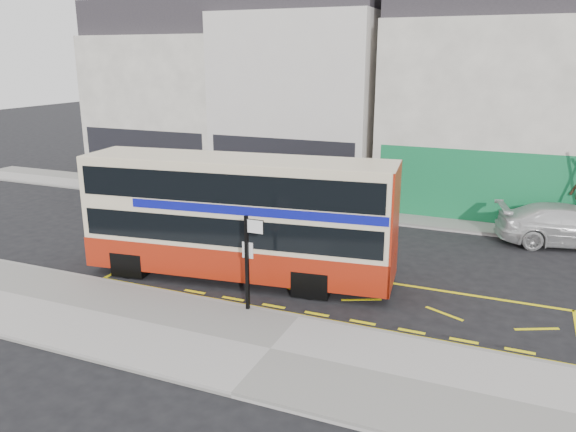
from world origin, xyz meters
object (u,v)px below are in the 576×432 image
at_px(car_grey, 303,202).
at_px(car_silver, 215,194).
at_px(car_white, 569,225).
at_px(street_tree_left, 106,101).
at_px(bus_stop_post, 249,253).
at_px(double_decker_bus, 239,216).

bearing_deg(car_grey, car_silver, 105.99).
bearing_deg(car_white, car_grey, 79.02).
height_order(car_white, street_tree_left, street_tree_left).
bearing_deg(bus_stop_post, car_grey, 102.44).
distance_m(double_decker_bus, car_grey, 7.50).
height_order(car_grey, street_tree_left, street_tree_left).
xyz_separation_m(double_decker_bus, street_tree_left, (-13.93, 10.62, 2.45)).
relative_size(double_decker_bus, street_tree_left, 1.52).
xyz_separation_m(car_silver, car_white, (15.01, 0.80, 0.00)).
relative_size(double_decker_bus, car_silver, 2.25).
relative_size(double_decker_bus, car_grey, 2.36).
height_order(double_decker_bus, car_white, double_decker_bus).
bearing_deg(double_decker_bus, car_white, 30.76).
distance_m(double_decker_bus, car_silver, 8.68).
distance_m(car_silver, street_tree_left, 10.38).
height_order(car_grey, car_white, car_white).
height_order(double_decker_bus, car_silver, double_decker_bus).
relative_size(car_silver, car_grey, 1.05).
height_order(car_silver, street_tree_left, street_tree_left).
xyz_separation_m(bus_stop_post, car_white, (8.55, 10.09, -1.03)).
xyz_separation_m(double_decker_bus, bus_stop_post, (1.48, -2.30, -0.28)).
bearing_deg(street_tree_left, car_silver, -22.05).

